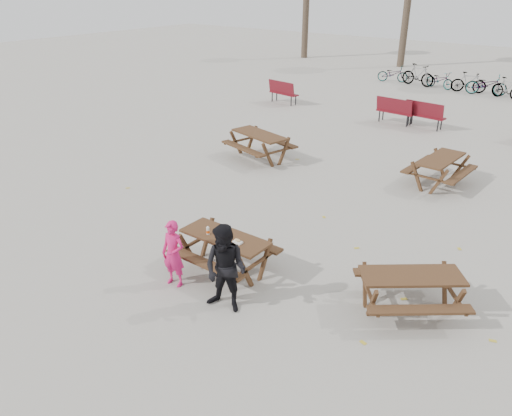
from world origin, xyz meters
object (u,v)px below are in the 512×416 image
Objects in this scene: main_picnic_table at (225,244)px; picnic_table_north at (259,146)px; food_tray at (238,242)px; soda_bottle at (208,231)px; picnic_table_far at (439,171)px; adult at (226,269)px; child at (173,254)px; picnic_table_east at (409,293)px.

main_picnic_table is 0.92× the size of picnic_table_north.
food_tray is 1.06× the size of soda_bottle.
food_tray is at bearing -9.99° from main_picnic_table.
picnic_table_north is at bearing 107.72° from picnic_table_far.
picnic_table_north is (-3.17, 5.87, -0.43)m from soda_bottle.
soda_bottle is at bearing -173.36° from food_tray.
picnic_table_far is (0.97, 8.00, -0.42)m from adult.
main_picnic_table is 1.05m from child.
soda_bottle is 1.39m from adult.
picnic_table_east is at bearing 16.94° from child.
food_tray is 0.10× the size of picnic_table_far.
picnic_table_north is (-3.47, 5.73, -0.17)m from main_picnic_table.
food_tray is 6.97m from picnic_table_north.
picnic_table_far is (5.28, 1.33, -0.03)m from picnic_table_north.
soda_bottle is (-0.68, -0.08, 0.05)m from food_tray.
soda_bottle is at bearing -154.21° from main_picnic_table.
child reaches higher than picnic_table_north.
picnic_table_far is (1.81, 7.06, -0.19)m from main_picnic_table.
soda_bottle is 0.13× the size of child.
main_picnic_table is 6.70m from picnic_table_north.
child is 0.77× the size of picnic_table_east.
picnic_table_north reaches higher than food_tray.
child is at bearing 167.89° from picnic_table_far.
soda_bottle is at bearing 70.80° from child.
main_picnic_table is 10.59× the size of soda_bottle.
child is (-0.14, -0.80, -0.19)m from soda_bottle.
picnic_table_east is (2.56, 1.88, -0.44)m from adult.
picnic_table_far reaches higher than picnic_table_east.
main_picnic_table is at bearing 25.79° from soda_bottle.
picnic_table_north is at bearing 123.63° from food_tray.
food_tray is 0.99m from adult.
food_tray is at bearing 106.51° from adult.
adult reaches higher than picnic_table_far.
child is (-0.82, -0.88, -0.13)m from food_tray.
picnic_table_north is at bearing 106.67° from picnic_table_east.
food_tray is 0.09× the size of picnic_table_north.
main_picnic_table is 0.44m from food_tray.
adult is at bearing -48.63° from main_picnic_table.
picnic_table_far is at bearing 72.24° from adult.
picnic_table_north reaches higher than picnic_table_east.
adult is 0.83× the size of picnic_table_north.
main_picnic_table is 1.28m from adult.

